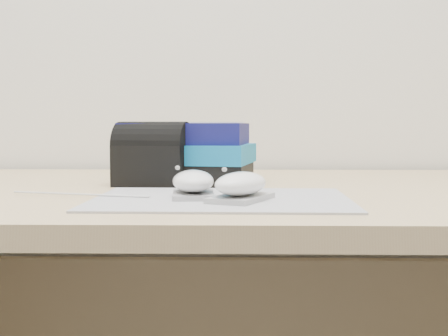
{
  "coord_description": "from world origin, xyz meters",
  "views": [
    {
      "loc": [
        -0.08,
        0.54,
        0.83
      ],
      "look_at": [
        -0.11,
        1.46,
        0.77
      ],
      "focal_mm": 50.0,
      "sensor_mm": 36.0,
      "label": 1
    }
  ],
  "objects_px": {
    "mouse_rear": "(193,183)",
    "book_stack": "(188,153)",
    "pouch": "(153,155)",
    "mouse_front": "(241,186)",
    "desk": "(285,313)"
  },
  "relations": [
    {
      "from": "book_stack",
      "to": "pouch",
      "type": "distance_m",
      "value": 0.08
    },
    {
      "from": "pouch",
      "to": "mouse_rear",
      "type": "bearing_deg",
      "value": -66.1
    },
    {
      "from": "mouse_front",
      "to": "desk",
      "type": "bearing_deg",
      "value": 73.57
    },
    {
      "from": "mouse_rear",
      "to": "book_stack",
      "type": "distance_m",
      "value": 0.25
    },
    {
      "from": "mouse_rear",
      "to": "book_stack",
      "type": "xyz_separation_m",
      "value": [
        -0.03,
        0.25,
        0.03
      ]
    },
    {
      "from": "book_stack",
      "to": "pouch",
      "type": "xyz_separation_m",
      "value": [
        -0.06,
        -0.06,
        -0.0
      ]
    },
    {
      "from": "mouse_rear",
      "to": "pouch",
      "type": "distance_m",
      "value": 0.2
    },
    {
      "from": "mouse_front",
      "to": "mouse_rear",
      "type": "bearing_deg",
      "value": 148.34
    },
    {
      "from": "pouch",
      "to": "book_stack",
      "type": "bearing_deg",
      "value": 48.04
    },
    {
      "from": "desk",
      "to": "mouse_front",
      "type": "distance_m",
      "value": 0.39
    },
    {
      "from": "mouse_rear",
      "to": "mouse_front",
      "type": "height_order",
      "value": "same"
    },
    {
      "from": "mouse_front",
      "to": "book_stack",
      "type": "relative_size",
      "value": 0.5
    },
    {
      "from": "pouch",
      "to": "mouse_front",
      "type": "bearing_deg",
      "value": -56.69
    },
    {
      "from": "desk",
      "to": "mouse_front",
      "type": "height_order",
      "value": "mouse_front"
    },
    {
      "from": "mouse_rear",
      "to": "mouse_front",
      "type": "xyz_separation_m",
      "value": [
        0.07,
        -0.04,
        0.0
      ]
    }
  ]
}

